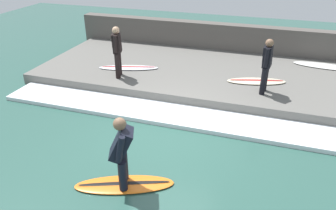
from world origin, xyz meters
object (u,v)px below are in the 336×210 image
at_px(surfer_riding, 122,149).
at_px(surfboard_spare, 325,66).
at_px(surfer_waiting_far, 117,49).
at_px(surfboard_waiting_far, 129,68).
at_px(surfboard_riding, 124,184).
at_px(surfboard_waiting_near, 256,81).
at_px(surfer_waiting_near, 267,63).

relative_size(surfer_riding, surfboard_spare, 0.69).
xyz_separation_m(surfer_waiting_far, surfboard_spare, (2.90, -6.31, -0.86)).
relative_size(surfboard_waiting_far, surfboard_spare, 0.96).
distance_m(surfboard_riding, surfboard_spare, 8.31).
distance_m(surfer_riding, surfer_waiting_far, 4.78).
bearing_deg(surfboard_waiting_far, surfer_riding, -157.06).
relative_size(surfboard_waiting_near, surfboard_waiting_far, 0.91).
xyz_separation_m(surfboard_waiting_far, surfboard_spare, (2.18, -6.30, -0.00)).
bearing_deg(surfer_waiting_far, surfboard_waiting_near, -78.36).
height_order(surfer_waiting_far, surfboard_spare, surfer_waiting_far).
relative_size(surfer_waiting_near, surfboard_waiting_near, 0.84).
bearing_deg(surfer_riding, surfboard_riding, 0.00).
height_order(surfboard_riding, surfboard_waiting_far, surfboard_waiting_far).
height_order(surfer_riding, surfboard_spare, surfer_riding).
distance_m(surfer_waiting_far, surfboard_waiting_far, 1.11).
height_order(surfboard_waiting_near, surfboard_waiting_far, same).
distance_m(surfer_riding, surfboard_waiting_far, 5.43).
bearing_deg(surfer_waiting_far, surfboard_spare, -65.36).
distance_m(surfer_waiting_far, surfboard_spare, 7.00).
bearing_deg(surfer_waiting_near, surfboard_waiting_near, 18.16).
relative_size(surfboard_waiting_near, surfboard_spare, 0.88).
xyz_separation_m(surfer_waiting_near, surfboard_waiting_near, (0.69, 0.23, -0.84)).
distance_m(surfboard_riding, surfer_waiting_far, 4.92).
relative_size(surfer_waiting_near, surfboard_waiting_far, 0.76).
bearing_deg(surfer_riding, surfer_waiting_far, 26.40).
bearing_deg(surfboard_waiting_near, surfer_riding, 158.10).
bearing_deg(surfer_riding, surfboard_waiting_far, 22.94).
height_order(surfer_riding, surfer_waiting_far, surfer_waiting_far).
bearing_deg(surfboard_waiting_far, surfboard_waiting_near, -87.95).
height_order(surfboard_riding, surfer_waiting_near, surfer_waiting_near).
bearing_deg(surfboard_waiting_far, surfer_waiting_near, -97.00).
distance_m(surfer_waiting_near, surfboard_spare, 3.43).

